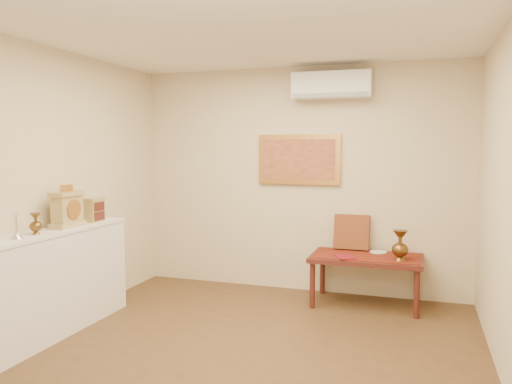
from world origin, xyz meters
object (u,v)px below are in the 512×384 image
at_px(brass_urn_tall, 400,242).
at_px(mantel_clock, 68,209).
at_px(display_ledge, 47,285).
at_px(wooden_chest, 93,210).
at_px(low_table, 366,262).

distance_m(brass_urn_tall, mantel_clock, 3.37).
xyz_separation_m(brass_urn_tall, display_ledge, (-3.03, -1.74, -0.26)).
bearing_deg(wooden_chest, low_table, 24.50).
relative_size(brass_urn_tall, mantel_clock, 0.96).
relative_size(wooden_chest, low_table, 0.20).
relative_size(mantel_clock, low_table, 0.34).
distance_m(display_ledge, low_table, 3.27).
bearing_deg(mantel_clock, low_table, 31.03).
xyz_separation_m(display_ledge, mantel_clock, (0.02, 0.28, 0.66)).
bearing_deg(low_table, wooden_chest, -155.50).
relative_size(brass_urn_tall, display_ledge, 0.19).
height_order(brass_urn_tall, low_table, brass_urn_tall).
bearing_deg(display_ledge, wooden_chest, 87.90).
bearing_deg(brass_urn_tall, wooden_chest, -160.46).
relative_size(mantel_clock, wooden_chest, 1.68).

